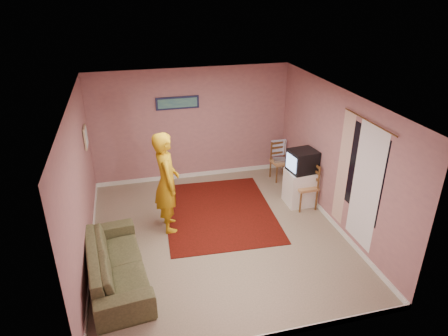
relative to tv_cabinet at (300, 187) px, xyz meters
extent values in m
plane|color=tan|center=(-1.95, -0.71, -0.37)|extent=(5.00, 5.00, 0.00)
cube|color=#AB7170|center=(-1.95, 1.79, 0.93)|extent=(4.50, 0.02, 2.60)
cube|color=#AB7170|center=(-1.95, -3.21, 0.93)|extent=(4.50, 0.02, 2.60)
cube|color=#AB7170|center=(-4.20, -0.71, 0.93)|extent=(0.02, 5.00, 2.60)
cube|color=#AB7170|center=(0.30, -0.71, 0.93)|extent=(0.02, 5.00, 2.60)
cube|color=silver|center=(-1.95, -0.71, 2.23)|extent=(4.50, 5.00, 0.02)
cube|color=white|center=(-1.95, 1.78, -0.32)|extent=(4.50, 0.02, 0.10)
cube|color=white|center=(-4.19, -0.71, -0.32)|extent=(0.02, 5.00, 0.10)
cube|color=white|center=(0.29, -0.71, -0.32)|extent=(0.02, 5.00, 0.10)
cube|color=black|center=(0.29, -1.61, 1.08)|extent=(0.01, 1.10, 1.50)
cube|color=white|center=(0.28, -1.76, 0.88)|extent=(0.01, 0.75, 2.10)
cube|color=silver|center=(0.26, -1.06, 0.88)|extent=(0.01, 0.35, 2.10)
cylinder|color=brown|center=(0.25, -1.61, 1.95)|extent=(0.02, 1.40, 0.02)
cube|color=#151A3B|center=(-2.25, 1.76, 1.48)|extent=(0.95, 0.03, 0.28)
cube|color=#295173|center=(-2.25, 1.74, 1.48)|extent=(0.86, 0.01, 0.20)
cube|color=#CDB88D|center=(-4.17, 0.89, 1.18)|extent=(0.03, 0.38, 0.42)
cube|color=silver|center=(-4.15, 0.89, 1.18)|extent=(0.01, 0.30, 0.34)
cube|color=black|center=(-1.74, 0.05, -0.37)|extent=(2.29, 2.80, 0.01)
cube|color=white|center=(0.00, 0.00, 0.00)|extent=(0.59, 0.53, 0.75)
cube|color=black|center=(0.00, 0.00, 0.60)|extent=(0.58, 0.54, 0.45)
cube|color=#8CB2F2|center=(-0.26, -0.03, 0.60)|extent=(0.07, 0.38, 0.32)
cube|color=tan|center=(0.02, 1.16, 0.06)|extent=(0.45, 0.43, 0.05)
cube|color=brown|center=(0.02, 1.16, 0.29)|extent=(0.41, 0.08, 0.46)
cube|color=silver|center=(0.02, 1.16, 0.11)|extent=(0.37, 0.29, 0.06)
cube|color=#92ADEF|center=(0.02, 1.35, 0.35)|extent=(0.36, 0.05, 0.38)
cube|color=tan|center=(0.03, -0.17, 0.10)|extent=(0.44, 0.46, 0.05)
cube|color=brown|center=(0.03, -0.17, 0.35)|extent=(0.06, 0.44, 0.50)
cube|color=white|center=(0.03, -0.17, 0.15)|extent=(0.25, 0.19, 0.05)
imported|color=brown|center=(-3.75, -1.52, -0.06)|extent=(1.05, 2.19, 0.62)
imported|color=gold|center=(-2.78, -0.25, 0.59)|extent=(0.49, 0.72, 1.93)
camera|label=1|loc=(-3.35, -6.73, 3.91)|focal=32.00mm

